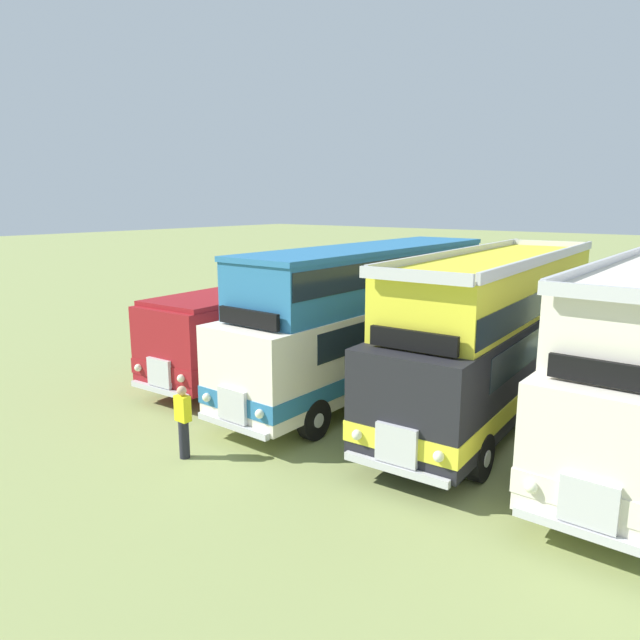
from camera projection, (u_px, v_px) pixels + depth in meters
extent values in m
plane|color=#8C9956|center=(559.00, 431.00, 14.88)|extent=(200.00, 200.00, 0.00)
cube|color=maroon|center=(277.00, 321.00, 20.31)|extent=(3.12, 10.57, 2.30)
cube|color=maroon|center=(277.00, 337.00, 20.43)|extent=(3.16, 10.61, 0.44)
cube|color=#19232D|center=(284.00, 302.00, 20.51)|extent=(3.00, 8.17, 0.76)
cube|color=#19232D|center=(160.00, 329.00, 16.03)|extent=(2.20, 0.23, 0.90)
cube|color=silver|center=(159.00, 373.00, 16.19)|extent=(0.91, 0.17, 0.80)
cube|color=silver|center=(159.00, 390.00, 16.27)|extent=(2.30, 0.28, 0.16)
sphere|color=#EAEACC|center=(181.00, 378.00, 15.68)|extent=(0.22, 0.22, 0.22)
sphere|color=#EAEACC|center=(138.00, 368.00, 16.68)|extent=(0.22, 0.22, 0.22)
cube|color=maroon|center=(276.00, 286.00, 20.07)|extent=(3.05, 10.16, 0.14)
cylinder|color=black|center=(231.00, 385.00, 17.00)|extent=(0.34, 1.05, 1.04)
cylinder|color=silver|center=(235.00, 386.00, 16.91)|extent=(0.04, 0.36, 0.36)
cylinder|color=black|center=(177.00, 372.00, 18.28)|extent=(0.34, 1.05, 1.04)
cylinder|color=silver|center=(174.00, 371.00, 18.36)|extent=(0.04, 0.36, 0.36)
cylinder|color=black|center=(355.00, 339.00, 22.66)|extent=(0.34, 1.05, 1.04)
cylinder|color=silver|center=(358.00, 339.00, 22.58)|extent=(0.04, 0.36, 0.36)
cylinder|color=black|center=(308.00, 332.00, 23.94)|extent=(0.34, 1.05, 1.04)
cylinder|color=silver|center=(305.00, 331.00, 24.03)|extent=(0.04, 0.36, 0.36)
cube|color=silver|center=(366.00, 337.00, 17.84)|extent=(2.53, 11.22, 2.30)
cube|color=teal|center=(366.00, 356.00, 17.96)|extent=(2.57, 11.26, 0.44)
cube|color=#19232D|center=(374.00, 316.00, 18.03)|extent=(2.55, 8.82, 0.76)
cube|color=#19232D|center=(234.00, 353.00, 13.45)|extent=(2.20, 0.11, 0.90)
cube|color=silver|center=(232.00, 405.00, 13.61)|extent=(0.90, 0.12, 0.80)
cube|color=silver|center=(232.00, 426.00, 13.69)|extent=(2.30, 0.15, 0.16)
sphere|color=#EAEACC|center=(260.00, 414.00, 13.06)|extent=(0.22, 0.22, 0.22)
sphere|color=#EAEACC|center=(207.00, 397.00, 14.15)|extent=(0.22, 0.22, 0.22)
cube|color=teal|center=(372.00, 275.00, 17.65)|extent=(2.43, 10.32, 1.50)
cube|color=teal|center=(372.00, 248.00, 17.49)|extent=(2.49, 10.42, 0.14)
cube|color=#19232D|center=(372.00, 265.00, 17.59)|extent=(2.47, 10.22, 0.68)
cube|color=black|center=(248.00, 318.00, 13.67)|extent=(1.90, 0.13, 0.40)
cylinder|color=black|center=(314.00, 419.00, 14.30)|extent=(0.28, 1.04, 1.04)
cylinder|color=silver|center=(319.00, 421.00, 14.21)|extent=(0.02, 0.36, 0.36)
cylinder|color=black|center=(248.00, 400.00, 15.70)|extent=(0.28, 1.04, 1.04)
cylinder|color=silver|center=(245.00, 399.00, 15.79)|extent=(0.02, 0.36, 0.36)
cylinder|color=black|center=(453.00, 355.00, 20.31)|extent=(0.28, 1.04, 1.04)
cylinder|color=silver|center=(457.00, 355.00, 20.22)|extent=(0.02, 0.36, 0.36)
cylinder|color=black|center=(397.00, 345.00, 21.71)|extent=(0.28, 1.04, 1.04)
cylinder|color=silver|center=(393.00, 344.00, 21.80)|extent=(0.02, 0.36, 0.36)
cube|color=black|center=(494.00, 354.00, 15.91)|extent=(3.13, 11.57, 2.30)
cube|color=yellow|center=(493.00, 374.00, 16.03)|extent=(3.17, 11.61, 0.44)
cube|color=#19232D|center=(500.00, 330.00, 16.11)|extent=(3.03, 9.17, 0.76)
cube|color=#19232D|center=(401.00, 383.00, 11.23)|extent=(2.20, 0.22, 0.90)
cube|color=silver|center=(396.00, 445.00, 11.39)|extent=(0.91, 0.17, 0.80)
cube|color=silver|center=(395.00, 469.00, 11.47)|extent=(2.30, 0.27, 0.16)
sphere|color=#EAEACC|center=(439.00, 456.00, 10.88)|extent=(0.22, 0.22, 0.22)
sphere|color=#EAEACC|center=(357.00, 435.00, 11.89)|extent=(0.22, 0.22, 0.22)
cube|color=yellow|center=(502.00, 284.00, 15.72)|extent=(2.98, 10.66, 1.50)
cube|color=silver|center=(414.00, 276.00, 11.17)|extent=(2.40, 0.23, 0.24)
cube|color=silver|center=(549.00, 244.00, 19.40)|extent=(2.40, 0.23, 0.24)
cube|color=silver|center=(550.00, 257.00, 14.89)|extent=(0.68, 10.54, 0.24)
cube|color=silver|center=(461.00, 253.00, 16.24)|extent=(0.68, 10.54, 0.24)
cube|color=#19232D|center=(501.00, 295.00, 15.78)|extent=(3.01, 10.56, 0.64)
cube|color=black|center=(413.00, 341.00, 11.47)|extent=(1.90, 0.22, 0.40)
cylinder|color=black|center=(481.00, 457.00, 12.19)|extent=(0.34, 1.05, 1.04)
cylinder|color=silver|center=(488.00, 459.00, 12.10)|extent=(0.04, 0.36, 0.36)
cylinder|color=black|center=(384.00, 433.00, 13.48)|extent=(0.34, 1.05, 1.04)
cylinder|color=silver|center=(379.00, 431.00, 13.56)|extent=(0.04, 0.36, 0.36)
cylinder|color=black|center=(567.00, 368.00, 18.65)|extent=(0.34, 1.05, 1.04)
cylinder|color=silver|center=(572.00, 369.00, 18.57)|extent=(0.04, 0.36, 0.36)
cylinder|color=black|center=(497.00, 358.00, 19.94)|extent=(0.34, 1.05, 1.04)
cylinder|color=silver|center=(493.00, 357.00, 20.02)|extent=(0.04, 0.36, 0.36)
cube|color=#19232D|center=(598.00, 427.00, 9.02)|extent=(2.20, 0.10, 0.90)
cube|color=silver|center=(588.00, 503.00, 9.18)|extent=(0.90, 0.12, 0.80)
cube|color=silver|center=(585.00, 533.00, 9.26)|extent=(2.30, 0.14, 0.16)
sphere|color=#EAEACC|center=(531.00, 487.00, 9.72)|extent=(0.22, 0.22, 0.22)
cube|color=silver|center=(617.00, 294.00, 8.94)|extent=(2.40, 0.10, 0.24)
cube|color=silver|center=(609.00, 262.00, 13.64)|extent=(0.12, 9.90, 0.24)
cube|color=black|center=(610.00, 374.00, 9.24)|extent=(1.90, 0.12, 0.40)
cylinder|color=black|center=(544.00, 478.00, 11.27)|extent=(0.28, 1.04, 1.04)
cylinder|color=silver|center=(536.00, 476.00, 11.36)|extent=(0.02, 0.36, 0.36)
cylinder|color=black|center=(623.00, 385.00, 16.98)|extent=(0.28, 1.04, 1.04)
cylinder|color=silver|center=(618.00, 384.00, 17.07)|extent=(0.02, 0.36, 0.36)
cylinder|color=#23232D|center=(184.00, 439.00, 13.27)|extent=(0.24, 0.24, 0.90)
cube|color=yellow|center=(183.00, 408.00, 13.12)|extent=(0.36, 0.22, 0.60)
sphere|color=tan|center=(182.00, 391.00, 13.04)|extent=(0.22, 0.22, 0.22)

